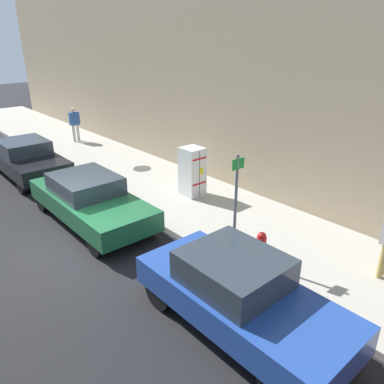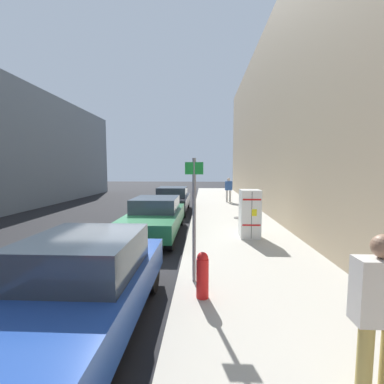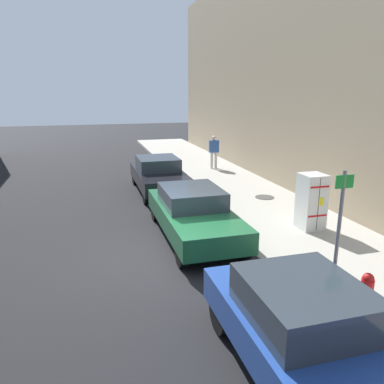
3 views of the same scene
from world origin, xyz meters
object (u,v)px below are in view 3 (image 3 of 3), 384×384
object	(u,v)px
parked_sedan_green	(193,212)
pedestrian_walking_far	(214,150)
fire_hydrant	(366,295)
street_sign_post	(339,229)
parked_sedan_dark	(159,174)
discarded_refrigerator	(311,201)
parked_hatchback_blue	(307,335)

from	to	relation	value
parked_sedan_green	pedestrian_walking_far	bearing A→B (deg)	-112.60
fire_hydrant	pedestrian_walking_far	bearing A→B (deg)	-97.51
street_sign_post	parked_sedan_dark	bearing A→B (deg)	-80.33
parked_sedan_green	parked_sedan_dark	bearing A→B (deg)	-90.00
parked_sedan_dark	parked_sedan_green	size ratio (longest dim) A/B	0.95
fire_hydrant	discarded_refrigerator	bearing A→B (deg)	-110.65
discarded_refrigerator	parked_sedan_dark	world-z (taller)	discarded_refrigerator
street_sign_post	parked_sedan_dark	size ratio (longest dim) A/B	0.58
pedestrian_walking_far	parked_sedan_dark	world-z (taller)	pedestrian_walking_far
street_sign_post	pedestrian_walking_far	world-z (taller)	street_sign_post
parked_sedan_green	parked_hatchback_blue	xyz separation A→B (m)	(0.00, 5.71, 0.04)
street_sign_post	pedestrian_walking_far	bearing A→B (deg)	-98.68
parked_sedan_dark	discarded_refrigerator	bearing A→B (deg)	119.82
fire_hydrant	pedestrian_walking_far	xyz separation A→B (m)	(-1.73, -13.16, 0.53)
street_sign_post	fire_hydrant	xyz separation A→B (m)	(-0.17, 0.67, -0.98)
discarded_refrigerator	parked_hatchback_blue	size ratio (longest dim) A/B	0.39
discarded_refrigerator	parked_sedan_green	world-z (taller)	discarded_refrigerator
parked_hatchback_blue	parked_sedan_green	bearing A→B (deg)	-90.00
fire_hydrant	parked_sedan_green	size ratio (longest dim) A/B	0.18
discarded_refrigerator	parked_sedan_dark	bearing A→B (deg)	-60.18
street_sign_post	parked_sedan_green	world-z (taller)	street_sign_post
discarded_refrigerator	parked_sedan_green	xyz separation A→B (m)	(3.31, -0.65, -0.24)
parked_sedan_dark	parked_sedan_green	world-z (taller)	parked_sedan_dark
fire_hydrant	parked_hatchback_blue	world-z (taller)	parked_hatchback_blue
street_sign_post	discarded_refrigerator	bearing A→B (deg)	-116.51
street_sign_post	parked_hatchback_blue	world-z (taller)	street_sign_post
discarded_refrigerator	parked_sedan_dark	distance (m)	6.66
parked_sedan_dark	parked_hatchback_blue	bearing A→B (deg)	90.00
parked_sedan_dark	parked_hatchback_blue	xyz separation A→B (m)	(0.00, 10.83, 0.03)
parked_sedan_dark	parked_hatchback_blue	world-z (taller)	parked_hatchback_blue
fire_hydrant	parked_sedan_green	bearing A→B (deg)	-69.96
discarded_refrigerator	fire_hydrant	distance (m)	4.44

